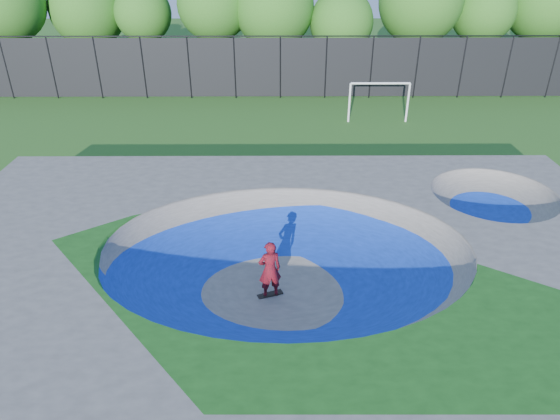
% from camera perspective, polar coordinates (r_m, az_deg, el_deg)
% --- Properties ---
extents(ground, '(120.00, 120.00, 0.00)m').
position_cam_1_polar(ground, '(15.50, 0.59, -8.90)').
color(ground, '#275818').
rests_on(ground, ground).
extents(skate_deck, '(22.00, 14.00, 1.50)m').
position_cam_1_polar(skate_deck, '(15.06, 0.60, -6.63)').
color(skate_deck, gray).
rests_on(skate_deck, ground).
extents(skater, '(0.78, 0.62, 1.88)m').
position_cam_1_polar(skater, '(14.66, -1.18, -6.82)').
color(skater, '#AE0D1F').
rests_on(skater, ground).
extents(skateboard, '(0.81, 0.50, 0.05)m').
position_cam_1_polar(skateboard, '(15.21, -1.15, -9.63)').
color(skateboard, black).
rests_on(skateboard, ground).
extents(soccer_goal, '(3.50, 0.12, 2.31)m').
position_cam_1_polar(soccer_goal, '(29.88, 11.29, 12.81)').
color(soccer_goal, white).
rests_on(soccer_goal, ground).
extents(fence, '(48.09, 0.09, 4.04)m').
position_cam_1_polar(fence, '(34.11, 0.04, 16.10)').
color(fence, black).
rests_on(fence, ground).
extents(treeline, '(51.54, 7.74, 8.56)m').
position_cam_1_polar(treeline, '(38.49, 2.36, 22.12)').
color(treeline, '#412F20').
rests_on(treeline, ground).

